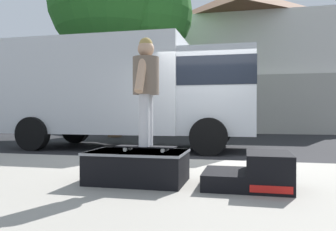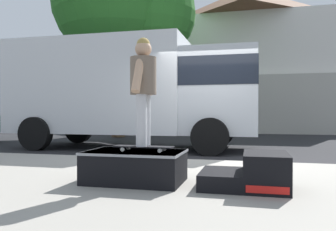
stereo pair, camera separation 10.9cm
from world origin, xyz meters
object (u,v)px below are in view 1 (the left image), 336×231
skater_kid (146,82)px  box_truck (131,89)px  skate_box (138,166)px  street_tree_main (122,3)px  skateboard (146,147)px  kicker_ramp (255,173)px

skater_kid → box_truck: size_ratio=0.20×
skate_box → street_tree_main: (-3.58, 8.97, 5.15)m
skater_kid → box_truck: box_truck is taller
skateboard → box_truck: bearing=111.1°
skateboard → street_tree_main: street_tree_main is taller
skate_box → street_tree_main: size_ratio=0.15×
kicker_ramp → skater_kid: 1.75m
kicker_ramp → skateboard: size_ratio=1.30×
kicker_ramp → skateboard: 1.38m
kicker_ramp → box_truck: box_truck is taller
skateboard → skater_kid: size_ratio=0.57×
skate_box → skateboard: (0.12, -0.02, 0.25)m
skateboard → street_tree_main: 10.88m
skate_box → street_tree_main: street_tree_main is taller
skater_kid → box_truck: (-1.93, 5.01, 0.29)m
box_truck → street_tree_main: (-1.77, 3.98, 3.79)m
skate_box → kicker_ramp: kicker_ramp is taller
box_truck → skate_box: bearing=-70.1°
skate_box → kicker_ramp: 1.47m
skate_box → skater_kid: bearing=-7.6°
kicker_ramp → street_tree_main: size_ratio=0.12×
kicker_ramp → skater_kid: (-1.35, -0.02, 1.11)m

